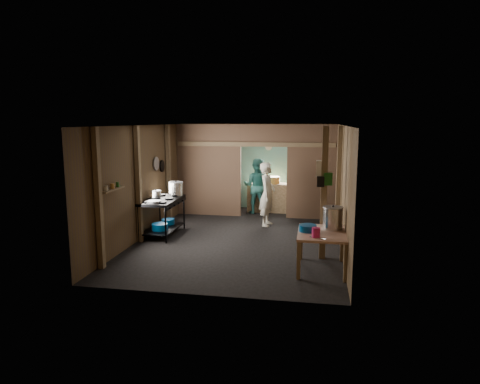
% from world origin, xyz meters
% --- Properties ---
extents(floor, '(4.50, 7.00, 0.00)m').
position_xyz_m(floor, '(0.00, 0.00, 0.00)').
color(floor, black).
rests_on(floor, ground).
extents(ceiling, '(4.50, 7.00, 0.00)m').
position_xyz_m(ceiling, '(0.00, 0.00, 2.60)').
color(ceiling, '#272727').
rests_on(ceiling, ground).
extents(wall_back, '(4.50, 0.00, 2.60)m').
position_xyz_m(wall_back, '(0.00, 3.50, 1.30)').
color(wall_back, '#533D1D').
rests_on(wall_back, ground).
extents(wall_front, '(4.50, 0.00, 2.60)m').
position_xyz_m(wall_front, '(0.00, -3.50, 1.30)').
color(wall_front, '#533D1D').
rests_on(wall_front, ground).
extents(wall_left, '(0.00, 7.00, 2.60)m').
position_xyz_m(wall_left, '(-2.25, 0.00, 1.30)').
color(wall_left, '#533D1D').
rests_on(wall_left, ground).
extents(wall_right, '(0.00, 7.00, 2.60)m').
position_xyz_m(wall_right, '(2.25, 0.00, 1.30)').
color(wall_right, '#533D1D').
rests_on(wall_right, ground).
extents(partition_left, '(1.85, 0.10, 2.60)m').
position_xyz_m(partition_left, '(-1.32, 2.20, 1.30)').
color(partition_left, brown).
rests_on(partition_left, floor).
extents(partition_right, '(1.35, 0.10, 2.60)m').
position_xyz_m(partition_right, '(1.57, 2.20, 1.30)').
color(partition_right, brown).
rests_on(partition_right, floor).
extents(partition_header, '(1.30, 0.10, 0.60)m').
position_xyz_m(partition_header, '(0.25, 2.20, 2.30)').
color(partition_header, brown).
rests_on(partition_header, wall_back).
extents(turquoise_panel, '(4.40, 0.06, 2.50)m').
position_xyz_m(turquoise_panel, '(0.00, 3.44, 1.25)').
color(turquoise_panel, '#6E9C9D').
rests_on(turquoise_panel, wall_back).
extents(back_counter, '(1.20, 0.50, 0.85)m').
position_xyz_m(back_counter, '(0.30, 2.95, 0.42)').
color(back_counter, '#9F825C').
rests_on(back_counter, floor).
extents(wall_clock, '(0.20, 0.03, 0.20)m').
position_xyz_m(wall_clock, '(0.25, 3.40, 1.90)').
color(wall_clock, silver).
rests_on(wall_clock, wall_back).
extents(post_left_a, '(0.10, 0.12, 2.60)m').
position_xyz_m(post_left_a, '(-2.18, -2.60, 1.30)').
color(post_left_a, '#9F825C').
rests_on(post_left_a, floor).
extents(post_left_b, '(0.10, 0.12, 2.60)m').
position_xyz_m(post_left_b, '(-2.18, -0.80, 1.30)').
color(post_left_b, '#9F825C').
rests_on(post_left_b, floor).
extents(post_left_c, '(0.10, 0.12, 2.60)m').
position_xyz_m(post_left_c, '(-2.18, 1.20, 1.30)').
color(post_left_c, '#9F825C').
rests_on(post_left_c, floor).
extents(post_right, '(0.10, 0.12, 2.60)m').
position_xyz_m(post_right, '(2.18, -0.20, 1.30)').
color(post_right, '#9F825C').
rests_on(post_right, floor).
extents(post_free, '(0.12, 0.12, 2.60)m').
position_xyz_m(post_free, '(1.85, -1.30, 1.30)').
color(post_free, '#9F825C').
rests_on(post_free, floor).
extents(cross_beam, '(4.40, 0.12, 0.12)m').
position_xyz_m(cross_beam, '(0.00, 2.15, 2.05)').
color(cross_beam, '#9F825C').
rests_on(cross_beam, wall_left).
extents(pan_lid_big, '(0.03, 0.34, 0.34)m').
position_xyz_m(pan_lid_big, '(-2.21, 0.40, 1.65)').
color(pan_lid_big, gray).
rests_on(pan_lid_big, wall_left).
extents(pan_lid_small, '(0.03, 0.30, 0.30)m').
position_xyz_m(pan_lid_small, '(-2.21, 0.80, 1.55)').
color(pan_lid_small, black).
rests_on(pan_lid_small, wall_left).
extents(wall_shelf, '(0.14, 0.80, 0.03)m').
position_xyz_m(wall_shelf, '(-2.15, -2.10, 1.40)').
color(wall_shelf, '#9F825C').
rests_on(wall_shelf, wall_left).
extents(jar_white, '(0.07, 0.07, 0.10)m').
position_xyz_m(jar_white, '(-2.15, -2.35, 1.47)').
color(jar_white, silver).
rests_on(jar_white, wall_shelf).
extents(jar_yellow, '(0.08, 0.08, 0.10)m').
position_xyz_m(jar_yellow, '(-2.15, -2.10, 1.47)').
color(jar_yellow, '#C38A3C').
rests_on(jar_yellow, wall_shelf).
extents(jar_green, '(0.06, 0.06, 0.10)m').
position_xyz_m(jar_green, '(-2.15, -1.88, 1.47)').
color(jar_green, '#175315').
rests_on(jar_green, wall_shelf).
extents(bag_white, '(0.22, 0.15, 0.32)m').
position_xyz_m(bag_white, '(1.80, -1.22, 1.78)').
color(bag_white, silver).
rests_on(bag_white, post_free).
extents(bag_green, '(0.16, 0.12, 0.24)m').
position_xyz_m(bag_green, '(1.92, -1.36, 1.60)').
color(bag_green, '#175315').
rests_on(bag_green, post_free).
extents(bag_black, '(0.14, 0.10, 0.20)m').
position_xyz_m(bag_black, '(1.78, -1.38, 1.55)').
color(bag_black, black).
rests_on(bag_black, post_free).
extents(gas_range, '(0.76, 1.48, 0.87)m').
position_xyz_m(gas_range, '(-1.88, -0.17, 0.44)').
color(gas_range, black).
rests_on(gas_range, floor).
extents(prep_table, '(0.88, 1.20, 0.71)m').
position_xyz_m(prep_table, '(1.83, -1.99, 0.36)').
color(prep_table, tan).
rests_on(prep_table, floor).
extents(stove_pot_large, '(0.36, 0.36, 0.36)m').
position_xyz_m(stove_pot_large, '(-1.71, 0.38, 1.03)').
color(stove_pot_large, silver).
rests_on(stove_pot_large, gas_range).
extents(stove_pot_med, '(0.30, 0.30, 0.21)m').
position_xyz_m(stove_pot_med, '(-2.05, -0.11, 0.96)').
color(stove_pot_med, silver).
rests_on(stove_pot_med, gas_range).
extents(frying_pan, '(0.44, 0.59, 0.07)m').
position_xyz_m(frying_pan, '(-1.88, -0.65, 0.90)').
color(frying_pan, gray).
rests_on(frying_pan, gas_range).
extents(blue_tub_front, '(0.37, 0.37, 0.15)m').
position_xyz_m(blue_tub_front, '(-1.88, -0.37, 0.25)').
color(blue_tub_front, navy).
rests_on(blue_tub_front, gas_range).
extents(blue_tub_back, '(0.33, 0.33, 0.13)m').
position_xyz_m(blue_tub_back, '(-1.88, 0.21, 0.23)').
color(blue_tub_back, navy).
rests_on(blue_tub_back, gas_range).
extents(stock_pot, '(0.48, 0.48, 0.45)m').
position_xyz_m(stock_pot, '(2.02, -1.74, 0.91)').
color(stock_pot, silver).
rests_on(stock_pot, prep_table).
extents(wash_basin, '(0.43, 0.43, 0.12)m').
position_xyz_m(wash_basin, '(1.57, -1.98, 0.77)').
color(wash_basin, navy).
rests_on(wash_basin, prep_table).
extents(pink_bucket, '(0.18, 0.18, 0.17)m').
position_xyz_m(pink_bucket, '(1.72, -2.37, 0.80)').
color(pink_bucket, '#BB1E5B').
rests_on(pink_bucket, prep_table).
extents(knife, '(0.29, 0.15, 0.01)m').
position_xyz_m(knife, '(1.75, -2.43, 0.72)').
color(knife, silver).
rests_on(knife, prep_table).
extents(yellow_tub, '(0.37, 0.37, 0.21)m').
position_xyz_m(yellow_tub, '(0.46, 2.95, 0.95)').
color(yellow_tub, '#C38A3C').
rests_on(yellow_tub, back_counter).
extents(cook, '(0.45, 0.64, 1.65)m').
position_xyz_m(cook, '(0.47, 1.21, 0.82)').
color(cook, silver).
rests_on(cook, floor).
extents(worker_back, '(0.84, 0.68, 1.62)m').
position_xyz_m(worker_back, '(-0.01, 2.65, 0.81)').
color(worker_back, '#2F766F').
rests_on(worker_back, floor).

